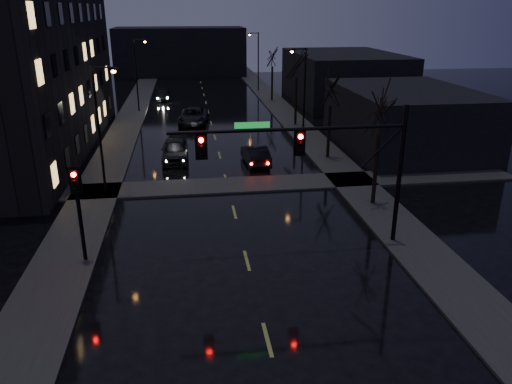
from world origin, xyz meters
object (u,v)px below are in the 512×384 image
object	(u,v)px
oncoming_car_d	(163,95)
lead_car	(255,155)
oncoming_car_b	(178,143)
oncoming_car_c	(193,116)
oncoming_car_a	(175,150)

from	to	relation	value
oncoming_car_d	lead_car	xyz separation A→B (m)	(7.86, -29.14, 0.09)
oncoming_car_b	oncoming_car_d	size ratio (longest dim) A/B	0.93
oncoming_car_c	oncoming_car_d	bearing A→B (deg)	110.27
oncoming_car_b	oncoming_car_a	bearing A→B (deg)	-95.56
oncoming_car_d	oncoming_car_a	bearing A→B (deg)	-89.29
oncoming_car_a	oncoming_car_b	xyz separation A→B (m)	(0.20, 2.76, -0.17)
oncoming_car_c	oncoming_car_d	xyz separation A→B (m)	(-3.52, 14.59, -0.18)
oncoming_car_c	lead_car	xyz separation A→B (m)	(4.33, -14.55, -0.08)
oncoming_car_b	lead_car	distance (m)	7.35
oncoming_car_b	oncoming_car_c	xyz separation A→B (m)	(1.49, 10.06, 0.14)
oncoming_car_a	oncoming_car_b	bearing A→B (deg)	86.08
lead_car	oncoming_car_a	bearing A→B (deg)	-20.03
lead_car	oncoming_car_d	bearing A→B (deg)	-78.89
oncoming_car_a	oncoming_car_d	distance (m)	27.47
lead_car	oncoming_car_b	bearing A→B (deg)	-41.62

